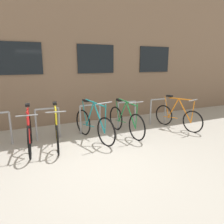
# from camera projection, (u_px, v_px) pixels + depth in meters

# --- Properties ---
(ground_plane) EXTENTS (42.00, 42.00, 0.00)m
(ground_plane) POSITION_uv_depth(u_px,v_px,m) (97.00, 163.00, 4.34)
(ground_plane) COLOR #9E998E
(storefront_building) EXTENTS (28.00, 7.07, 5.86)m
(storefront_building) POSITION_uv_depth(u_px,v_px,m) (44.00, 42.00, 9.62)
(storefront_building) COLOR #7A604C
(storefront_building) RESTS_ON ground
(bike_rack) EXTENTS (6.65, 0.05, 0.86)m
(bike_rack) POSITION_uv_depth(u_px,v_px,m) (70.00, 118.00, 5.87)
(bike_rack) COLOR gray
(bike_rack) RESTS_ON ground
(bicycle_orange) EXTENTS (0.56, 1.69, 1.04)m
(bicycle_orange) POSITION_uv_depth(u_px,v_px,m) (177.00, 116.00, 6.63)
(bicycle_orange) COLOR black
(bicycle_orange) RESTS_ON ground
(bicycle_red) EXTENTS (0.44, 1.72, 1.07)m
(bicycle_red) POSITION_uv_depth(u_px,v_px,m) (30.00, 133.00, 4.98)
(bicycle_red) COLOR black
(bicycle_red) RESTS_ON ground
(bicycle_green) EXTENTS (0.44, 1.82, 1.05)m
(bicycle_green) POSITION_uv_depth(u_px,v_px,m) (126.00, 121.00, 6.05)
(bicycle_green) COLOR black
(bicycle_green) RESTS_ON ground
(bicycle_yellow) EXTENTS (0.44, 1.78, 1.05)m
(bicycle_yellow) POSITION_uv_depth(u_px,v_px,m) (57.00, 130.00, 5.24)
(bicycle_yellow) COLOR black
(bicycle_yellow) RESTS_ON ground
(bicycle_teal) EXTENTS (0.58, 1.80, 1.11)m
(bicycle_teal) POSITION_uv_depth(u_px,v_px,m) (94.00, 125.00, 5.62)
(bicycle_teal) COLOR black
(bicycle_teal) RESTS_ON ground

